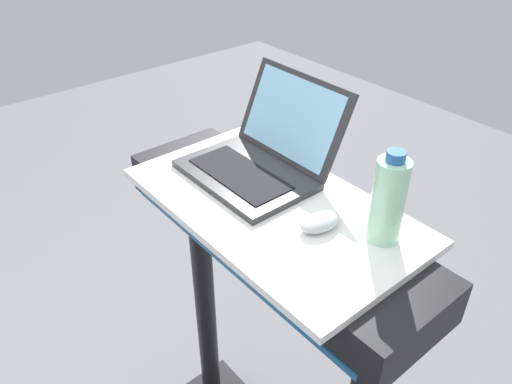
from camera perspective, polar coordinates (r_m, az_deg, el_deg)
The scene contains 4 objects.
desk_board at distance 1.21m, azimuth 1.82°, elevation -1.52°, with size 0.72×0.41×0.02m, color white.
laptop at distance 1.30m, azimuth 0.53°, elevation 4.16°, with size 0.34×0.32×0.23m.
computer_mouse at distance 1.12m, azimuth 7.24°, elevation -3.40°, with size 0.06×0.10×0.03m, color #B2B2B7.
water_bottle at distance 1.07m, azimuth 14.73°, elevation -0.88°, with size 0.07×0.07×0.21m.
Camera 1 is at (0.73, 0.04, 1.91)m, focal length 35.35 mm.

